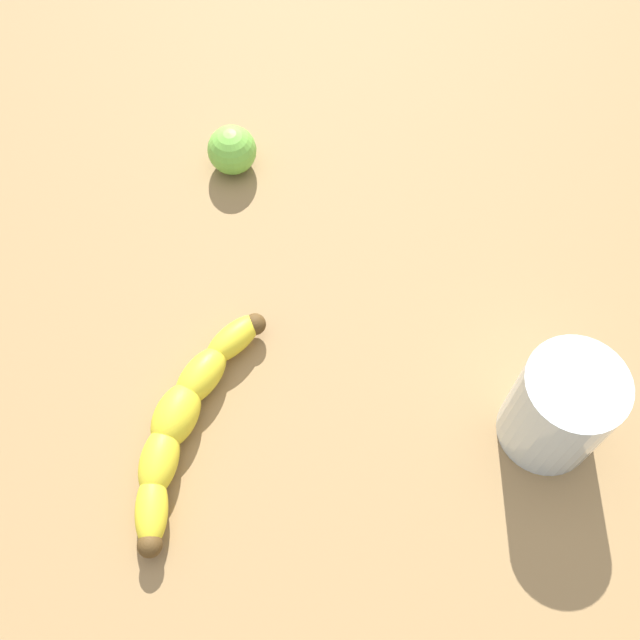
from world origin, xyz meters
The scene contains 4 objects.
wooden_tabletop centered at (0.00, 0.00, 1.50)cm, with size 120.00×120.00×3.00cm, color olive.
banana centered at (7.19, -17.22, 4.66)cm, with size 20.22×8.10×3.31cm.
smoothie_glass centered at (4.09, 10.52, 7.67)cm, with size 7.36×7.36×9.34cm.
lime_fruit centered at (-18.95, -18.19, 5.27)cm, with size 4.55×4.55×4.55cm, color #75C142.
Camera 1 is at (26.03, -4.40, 58.75)cm, focal length 41.96 mm.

